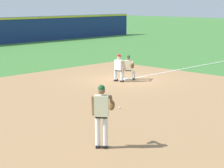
# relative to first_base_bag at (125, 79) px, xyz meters

# --- Properties ---
(ground_plane) EXTENTS (160.00, 160.00, 0.00)m
(ground_plane) POSITION_rel_first_base_bag_xyz_m (0.00, 0.00, -0.04)
(ground_plane) COLOR #3D7533
(infield_dirt_patch) EXTENTS (18.00, 18.00, 0.01)m
(infield_dirt_patch) POSITION_rel_first_base_bag_xyz_m (-4.33, -3.51, -0.04)
(infield_dirt_patch) COLOR #9E754C
(infield_dirt_patch) RESTS_ON ground
(foul_line_stripe) EXTENTS (16.96, 0.10, 0.00)m
(foul_line_stripe) POSITION_rel_first_base_bag_xyz_m (8.48, 0.00, -0.04)
(foul_line_stripe) COLOR white
(foul_line_stripe) RESTS_ON ground
(first_base_bag) EXTENTS (0.38, 0.38, 0.09)m
(first_base_bag) POSITION_rel_first_base_bag_xyz_m (0.00, 0.00, 0.00)
(first_base_bag) COLOR white
(first_base_bag) RESTS_ON ground
(baseball) EXTENTS (0.07, 0.07, 0.07)m
(baseball) POSITION_rel_first_base_bag_xyz_m (-4.87, -4.16, -0.01)
(baseball) COLOR white
(baseball) RESTS_ON ground
(pitcher) EXTENTS (0.85, 0.57, 1.86)m
(pitcher) POSITION_rel_first_base_bag_xyz_m (-8.62, -7.01, 1.01)
(pitcher) COLOR black
(pitcher) RESTS_ON ground
(first_baseman) EXTENTS (0.78, 1.07, 1.34)m
(first_baseman) POSITION_rel_first_base_bag_xyz_m (0.17, -0.10, 0.69)
(first_baseman) COLOR black
(first_baseman) RESTS_ON ground
(baserunner) EXTENTS (0.51, 0.64, 1.46)m
(baserunner) POSITION_rel_first_base_bag_xyz_m (-0.60, -0.10, 0.75)
(baserunner) COLOR black
(baserunner) RESTS_ON ground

